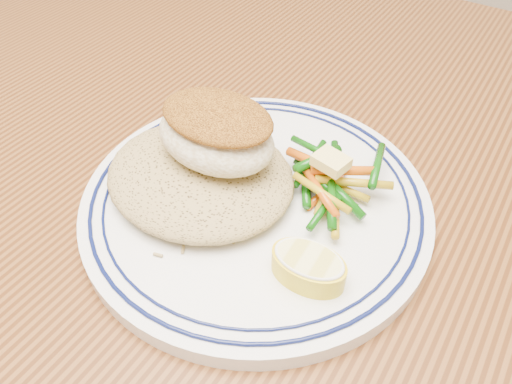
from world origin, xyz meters
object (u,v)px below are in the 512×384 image
at_px(plate, 256,201).
at_px(rice_pilaf, 200,173).
at_px(lemon_wedge, 308,266).
at_px(fish_fillet, 216,132).
at_px(vegetable_pile, 329,181).
at_px(dining_table, 280,246).

xyz_separation_m(plate, rice_pilaf, (-0.04, -0.01, 0.02)).
distance_m(rice_pilaf, lemon_wedge, 0.12).
height_order(rice_pilaf, lemon_wedge, rice_pilaf).
xyz_separation_m(rice_pilaf, lemon_wedge, (0.12, -0.03, -0.00)).
bearing_deg(fish_fillet, rice_pilaf, -112.83).
bearing_deg(vegetable_pile, fish_fillet, -158.40).
xyz_separation_m(vegetable_pile, lemon_wedge, (0.03, -0.08, -0.00)).
xyz_separation_m(dining_table, rice_pilaf, (-0.04, -0.06, 0.13)).
distance_m(rice_pilaf, vegetable_pile, 0.10).
height_order(fish_fillet, vegetable_pile, fish_fillet).
distance_m(plate, lemon_wedge, 0.09).
xyz_separation_m(dining_table, fish_fillet, (-0.04, -0.05, 0.16)).
bearing_deg(lemon_wedge, fish_fillet, 156.35).
relative_size(dining_table, vegetable_pile, 13.83).
relative_size(rice_pilaf, lemon_wedge, 2.82).
bearing_deg(fish_fillet, plate, -2.20).
bearing_deg(dining_table, plate, -89.35).
relative_size(plate, lemon_wedge, 5.05).
distance_m(plate, vegetable_pile, 0.06).
relative_size(fish_fillet, vegetable_pile, 0.93).
bearing_deg(rice_pilaf, lemon_wedge, -15.39).
distance_m(dining_table, rice_pilaf, 0.15).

